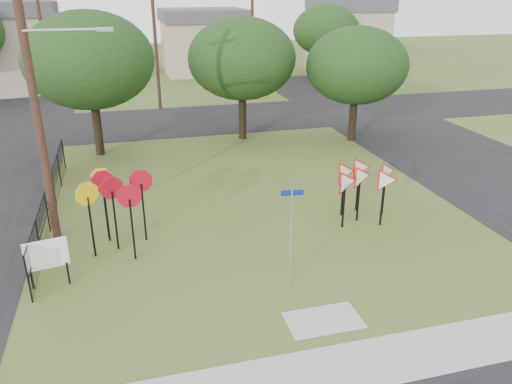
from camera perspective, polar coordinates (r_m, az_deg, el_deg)
ground at (r=15.66m, az=4.37°, el=-9.34°), size 140.00×140.00×0.00m
sidewalk at (r=12.55m, az=11.01°, el=-18.96°), size 30.00×1.60×0.02m
street_right at (r=29.14m, az=20.49°, el=4.59°), size 8.00×50.00×0.02m
street_far at (r=33.85m, az=-6.88°, el=8.20°), size 60.00×8.00×0.02m
curb_pad at (r=13.81m, az=7.73°, el=-14.32°), size 2.00×1.20×0.02m
street_name_sign at (r=14.22m, az=4.02°, el=-4.69°), size 0.63×0.10×3.08m
stop_sign_cluster at (r=16.98m, az=-16.01°, el=-0.26°), size 2.45×1.98×2.62m
yield_sign_cluster at (r=18.89m, az=12.15°, el=1.62°), size 2.87×1.59×2.28m
info_board at (r=15.76m, az=-22.82°, el=-6.76°), size 1.20×0.28×1.52m
utility_pole_main at (r=17.48m, az=-23.96°, el=10.60°), size 3.55×0.33×10.00m
far_pole_a at (r=36.79m, az=-11.41°, el=16.33°), size 1.40×0.24×9.00m
far_pole_b at (r=42.05m, az=-0.42°, el=17.11°), size 1.40×0.24×8.50m
far_pole_c at (r=43.01m, az=-23.15°, el=15.87°), size 1.40×0.24×9.00m
fence_run at (r=20.41m, az=-22.42°, el=-0.76°), size 0.05×11.55×1.50m
house_mid at (r=53.45m, az=-5.99°, el=16.84°), size 8.40×8.40×6.20m
house_right at (r=53.71m, az=10.35°, el=17.18°), size 8.30×8.30×7.20m
tree_near_left at (r=26.77m, az=-18.53°, el=14.07°), size 6.40×6.40×7.27m
tree_near_mid at (r=28.53m, az=-1.63°, el=14.98°), size 6.00×6.00×6.80m
tree_near_right at (r=28.73m, az=11.44°, el=13.98°), size 5.60×5.60×6.33m
tree_far_right at (r=48.38m, az=7.98°, el=17.83°), size 6.00×6.00×6.80m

